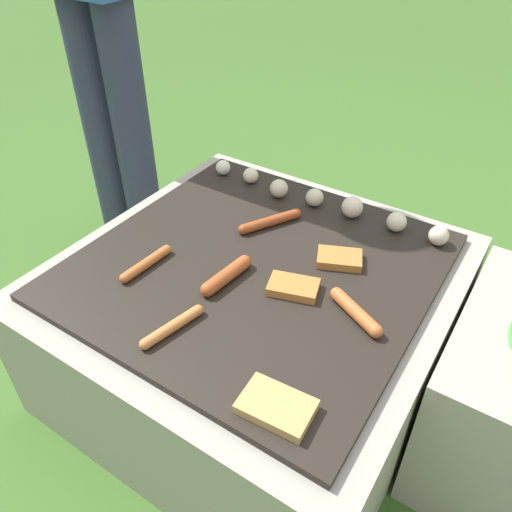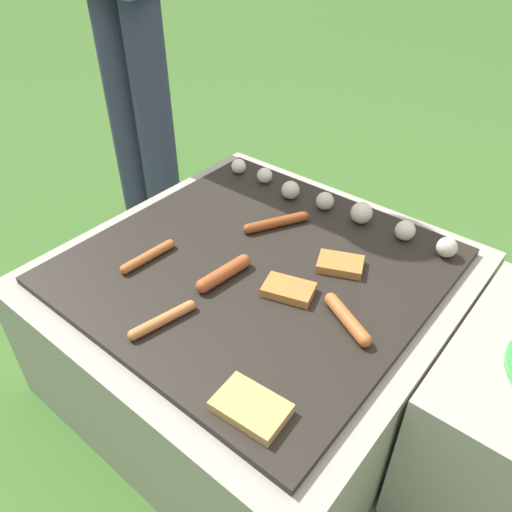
% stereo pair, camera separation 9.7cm
% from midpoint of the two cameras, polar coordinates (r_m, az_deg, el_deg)
% --- Properties ---
extents(ground_plane, '(14.00, 14.00, 0.00)m').
position_cam_midpoint_polar(ground_plane, '(1.44, 1.97, -13.18)').
color(ground_plane, '#3D6628').
extents(grill, '(0.88, 0.88, 0.39)m').
position_cam_midpoint_polar(grill, '(1.30, 2.15, -7.74)').
color(grill, '#9E998E').
rests_on(grill, ground_plane).
extents(sausage_front_center, '(0.03, 0.15, 0.02)m').
position_cam_midpoint_polar(sausage_front_center, '(1.18, -9.96, -0.10)').
color(sausage_front_center, '#B7602D').
rests_on(sausage_front_center, grill).
extents(sausage_front_left, '(0.14, 0.08, 0.03)m').
position_cam_midpoint_polar(sausage_front_left, '(1.03, 13.05, -7.11)').
color(sausage_front_left, '#B7602D').
rests_on(sausage_front_left, grill).
extents(sausage_back_left, '(0.10, 0.16, 0.03)m').
position_cam_midpoint_polar(sausage_back_left, '(1.28, 4.54, 3.79)').
color(sausage_back_left, '#93421E').
rests_on(sausage_back_left, grill).
extents(sausage_front_right, '(0.05, 0.15, 0.02)m').
position_cam_midpoint_polar(sausage_front_right, '(1.02, -7.94, -7.33)').
color(sausage_front_right, '#C6753D').
rests_on(sausage_front_right, grill).
extents(sausage_mid_left, '(0.04, 0.15, 0.03)m').
position_cam_midpoint_polar(sausage_mid_left, '(1.11, -1.20, -2.06)').
color(sausage_mid_left, '#A34C23').
rests_on(sausage_mid_left, grill).
extents(bread_slice_left, '(0.12, 0.10, 0.02)m').
position_cam_midpoint_polar(bread_slice_left, '(1.08, 6.31, -3.92)').
color(bread_slice_left, '#B27033').
rests_on(bread_slice_left, grill).
extents(bread_slice_center, '(0.12, 0.11, 0.02)m').
position_cam_midpoint_polar(bread_slice_center, '(1.17, 11.96, -0.99)').
color(bread_slice_center, '#B27033').
rests_on(bread_slice_center, grill).
extents(bread_slice_right, '(0.13, 0.09, 0.02)m').
position_cam_midpoint_polar(bread_slice_right, '(0.88, 2.72, -17.01)').
color(bread_slice_right, tan).
rests_on(bread_slice_right, grill).
extents(mushroom_row, '(0.69, 0.07, 0.06)m').
position_cam_midpoint_polar(mushroom_row, '(1.35, 11.16, 5.76)').
color(mushroom_row, silver).
rests_on(mushroom_row, grill).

